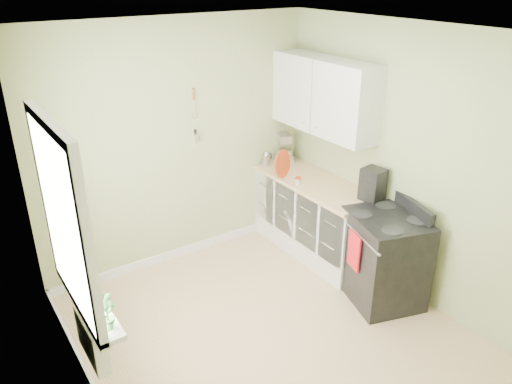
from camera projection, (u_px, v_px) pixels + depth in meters
floor at (274, 339)px, 4.61m from camera, size 3.20×3.60×0.02m
ceiling at (280, 32)px, 3.48m from camera, size 3.20×3.60×0.02m
wall_back at (178, 146)px, 5.41m from camera, size 3.20×0.02×2.70m
wall_left at (76, 268)px, 3.22m from camera, size 0.02×3.60×2.70m
wall_right at (410, 166)px, 4.87m from camera, size 0.02×3.60×2.70m
base_cabinets at (315, 218)px, 5.84m from camera, size 0.60×1.60×0.87m
countertop at (316, 183)px, 5.65m from camera, size 0.64×1.60×0.04m
upper_cabinets at (324, 96)px, 5.39m from camera, size 0.35×1.40×0.80m
window at (63, 222)px, 3.38m from camera, size 0.06×1.14×1.44m
window_sill at (88, 299)px, 3.70m from camera, size 0.18×1.14×0.04m
radiator at (92, 339)px, 3.78m from camera, size 0.12×0.50×0.35m
wall_utensils at (195, 124)px, 5.40m from camera, size 0.02×0.14×0.58m
stove at (384, 258)px, 4.99m from camera, size 0.86×0.91×1.05m
stand_mixer at (282, 148)px, 6.17m from camera, size 0.29×0.36×0.40m
kettle at (266, 158)px, 6.05m from camera, size 0.18×0.10×0.18m
coffee_maker at (372, 185)px, 5.12m from camera, size 0.22×0.24×0.35m
red_tray at (283, 164)px, 5.69m from camera, size 0.32×0.17×0.32m
jar at (298, 181)px, 5.54m from camera, size 0.07×0.07×0.08m
plant_a at (106, 312)px, 3.30m from camera, size 0.19×0.17×0.29m
plant_b at (89, 285)px, 3.59m from camera, size 0.18×0.19×0.26m
plant_c at (74, 260)px, 3.86m from camera, size 0.22×0.22×0.31m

